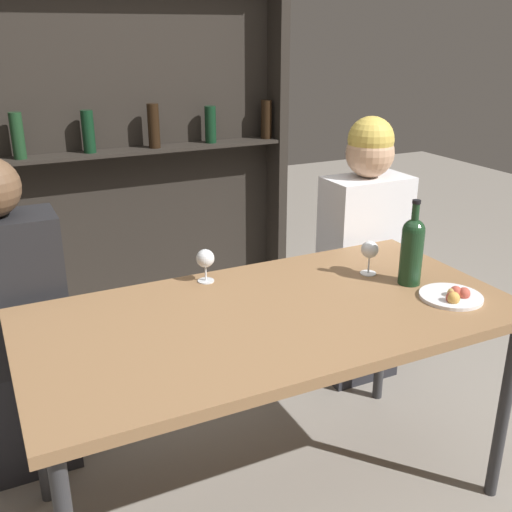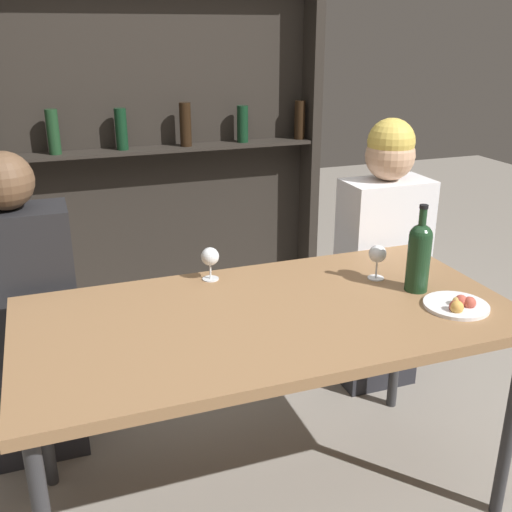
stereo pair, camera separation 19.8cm
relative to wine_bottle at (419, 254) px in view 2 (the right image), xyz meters
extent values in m
plane|color=gray|center=(-0.55, 0.01, -0.89)|extent=(10.00, 10.00, 0.00)
cube|color=olive|center=(-0.55, 0.01, -0.15)|extent=(1.60, 0.81, 0.04)
cylinder|color=#2D2D30|center=(0.19, -0.33, -0.53)|extent=(0.04, 0.04, 0.72)
cylinder|color=#2D2D30|center=(-1.28, 0.36, -0.53)|extent=(0.04, 0.04, 0.72)
cylinder|color=#2D2D30|center=(0.19, 0.36, -0.53)|extent=(0.04, 0.04, 0.72)
cube|color=#28231E|center=(-0.55, 1.97, 0.15)|extent=(2.00, 0.02, 2.07)
cube|color=#28231E|center=(0.45, 1.87, 0.15)|extent=(0.06, 0.18, 2.07)
cube|color=#28231E|center=(-0.55, 1.87, 0.06)|extent=(1.92, 0.18, 0.02)
cylinder|color=#19381E|center=(-1.10, 1.87, 0.20)|extent=(0.07, 0.07, 0.24)
cylinder|color=black|center=(-0.73, 1.88, 0.19)|extent=(0.07, 0.07, 0.23)
cylinder|color=black|center=(-0.36, 1.86, 0.20)|extent=(0.07, 0.07, 0.25)
cylinder|color=black|center=(0.00, 1.88, 0.18)|extent=(0.07, 0.07, 0.22)
cylinder|color=black|center=(0.37, 1.86, 0.19)|extent=(0.07, 0.07, 0.24)
cylinder|color=#19381E|center=(0.00, 0.00, -0.03)|extent=(0.08, 0.08, 0.20)
sphere|color=#19381E|center=(0.00, 0.00, 0.07)|extent=(0.08, 0.08, 0.08)
cylinder|color=#19381E|center=(0.00, 0.00, 0.11)|extent=(0.03, 0.03, 0.10)
cylinder|color=black|center=(0.00, 0.00, 0.17)|extent=(0.03, 0.03, 0.01)
cylinder|color=silver|center=(-0.08, 0.14, -0.13)|extent=(0.06, 0.06, 0.00)
cylinder|color=silver|center=(-0.08, 0.14, -0.09)|extent=(0.01, 0.01, 0.07)
sphere|color=silver|center=(-0.08, 0.14, -0.04)|extent=(0.06, 0.06, 0.06)
cylinder|color=silver|center=(-0.65, 0.34, -0.13)|extent=(0.06, 0.06, 0.00)
cylinder|color=silver|center=(-0.65, 0.34, -0.10)|extent=(0.01, 0.01, 0.07)
sphere|color=silver|center=(-0.65, 0.34, -0.04)|extent=(0.07, 0.07, 0.07)
cylinder|color=white|center=(0.04, -0.17, -0.13)|extent=(0.21, 0.21, 0.01)
sphere|color=#B74C3D|center=(0.01, -0.21, -0.11)|extent=(0.04, 0.04, 0.04)
sphere|color=gold|center=(0.01, -0.21, -0.11)|extent=(0.04, 0.04, 0.04)
sphere|color=#E5BC66|center=(0.04, -0.17, -0.11)|extent=(0.04, 0.04, 0.04)
sphere|color=#B74C3D|center=(0.05, -0.18, -0.11)|extent=(0.04, 0.04, 0.04)
sphere|color=#B74C3D|center=(0.07, -0.20, -0.11)|extent=(0.04, 0.04, 0.04)
cube|color=#26262B|center=(-1.31, 0.58, -0.66)|extent=(0.35, 0.22, 0.45)
cube|color=black|center=(-1.31, 0.58, -0.15)|extent=(0.39, 0.22, 0.57)
sphere|color=brown|center=(-1.31, 0.58, 0.23)|extent=(0.21, 0.21, 0.21)
cube|color=#26262B|center=(0.22, 0.58, -0.66)|extent=(0.34, 0.22, 0.45)
cube|color=white|center=(0.22, 0.58, -0.16)|extent=(0.38, 0.22, 0.55)
sphere|color=tan|center=(0.22, 0.58, 0.22)|extent=(0.21, 0.21, 0.21)
sphere|color=gold|center=(0.22, 0.58, 0.28)|extent=(0.20, 0.20, 0.20)
camera|label=1|loc=(-1.36, -1.54, 0.72)|focal=42.00mm
camera|label=2|loc=(-1.18, -1.61, 0.72)|focal=42.00mm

